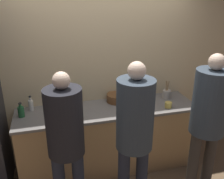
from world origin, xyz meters
TOP-DOWN VIEW (x-y plane):
  - wall_back at (0.00, 0.71)m, footprint 5.20×0.06m
  - counter at (0.00, 0.38)m, footprint 2.40×0.69m
  - person_left at (-0.61, -0.33)m, footprint 0.38×0.38m
  - person_center at (0.08, -0.45)m, footprint 0.38×0.38m
  - person_right at (0.98, -0.40)m, footprint 0.40×0.40m
  - fruit_bowl at (0.19, 0.55)m, footprint 0.30×0.30m
  - utensil_crock at (0.91, 0.48)m, footprint 0.12×0.12m
  - bottle_red at (-0.53, 0.37)m, footprint 0.07×0.07m
  - bottle_green at (-1.09, 0.41)m, footprint 0.08×0.08m
  - bottle_clear at (-0.98, 0.56)m, footprint 0.06×0.06m
  - cup_yellow at (0.79, 0.18)m, footprint 0.09×0.09m
  - potted_plant at (-0.41, 0.61)m, footprint 0.15×0.15m

SIDE VIEW (x-z plane):
  - counter at x=0.00m, z-range 0.00..0.92m
  - cup_yellow at x=0.79m, z-range 0.92..1.00m
  - fruit_bowl at x=0.19m, z-range 0.90..1.05m
  - utensil_crock at x=0.91m, z-range 0.85..1.12m
  - bottle_green at x=-1.09m, z-range 0.90..1.09m
  - bottle_clear at x=-0.98m, z-range 0.90..1.10m
  - bottle_red at x=-0.53m, z-range 0.90..1.12m
  - person_left at x=-0.61m, z-range 0.18..1.87m
  - potted_plant at x=-0.41m, z-range 0.93..1.16m
  - person_center at x=0.08m, z-range 0.19..1.97m
  - person_right at x=0.98m, z-range 0.20..1.98m
  - wall_back at x=0.00m, z-range 0.00..2.60m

